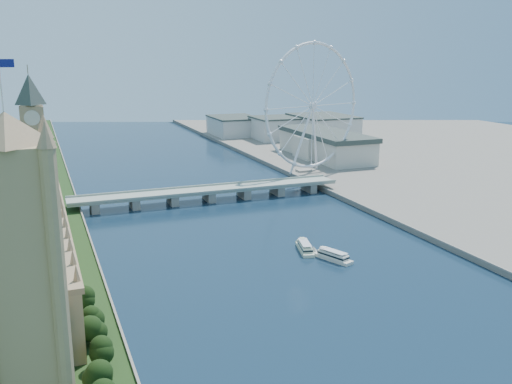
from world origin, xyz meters
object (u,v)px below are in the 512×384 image
victoria_tower (18,253)px  tour_boat_far (333,260)px  tour_boat_near (305,251)px  london_eye (313,106)px

victoria_tower → tour_boat_far: victoria_tower is taller
victoria_tower → tour_boat_far: 192.00m
tour_boat_far → tour_boat_near: bearing=92.2°
tour_boat_near → victoria_tower: bearing=-130.9°
london_eye → tour_boat_far: (-92.69, -213.12, -67.52)m
tour_boat_far → victoria_tower: bearing=-173.2°
tour_boat_near → tour_boat_far: (8.55, -19.53, 0.00)m
london_eye → tour_boat_far: size_ratio=4.46×
london_eye → tour_boat_near: bearing=-117.6°
victoria_tower → london_eye: (254.98, 300.08, 13.03)m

